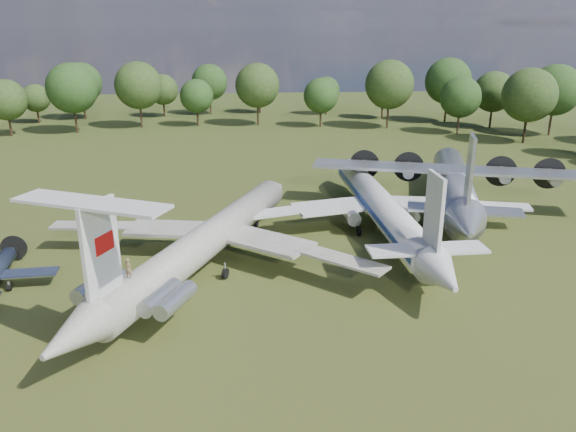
{
  "coord_description": "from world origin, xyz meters",
  "views": [
    {
      "loc": [
        5.58,
        -57.99,
        24.12
      ],
      "look_at": [
        9.94,
        -2.71,
        5.0
      ],
      "focal_mm": 35.0,
      "sensor_mm": 36.0,
      "label": 1
    }
  ],
  "objects_px": {
    "il62_airliner": "(208,246)",
    "tu104_jet": "(381,212)",
    "person_on_il62": "(128,268)",
    "an12_transport": "(454,191)"
  },
  "relations": [
    {
      "from": "il62_airliner",
      "to": "tu104_jet",
      "type": "height_order",
      "value": "tu104_jet"
    },
    {
      "from": "person_on_il62",
      "to": "tu104_jet",
      "type": "bearing_deg",
      "value": -118.21
    },
    {
      "from": "il62_airliner",
      "to": "an12_transport",
      "type": "bearing_deg",
      "value": 50.76
    },
    {
      "from": "an12_transport",
      "to": "person_on_il62",
      "type": "distance_m",
      "value": 47.08
    },
    {
      "from": "an12_transport",
      "to": "tu104_jet",
      "type": "bearing_deg",
      "value": -133.26
    },
    {
      "from": "il62_airliner",
      "to": "tu104_jet",
      "type": "xyz_separation_m",
      "value": [
        20.3,
        9.26,
        0.06
      ]
    },
    {
      "from": "il62_airliner",
      "to": "tu104_jet",
      "type": "distance_m",
      "value": 22.32
    },
    {
      "from": "tu104_jet",
      "to": "person_on_il62",
      "type": "height_order",
      "value": "person_on_il62"
    },
    {
      "from": "il62_airliner",
      "to": "tu104_jet",
      "type": "bearing_deg",
      "value": 48.47
    },
    {
      "from": "tu104_jet",
      "to": "person_on_il62",
      "type": "xyz_separation_m",
      "value": [
        -25.75,
        -21.52,
        3.17
      ]
    }
  ]
}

